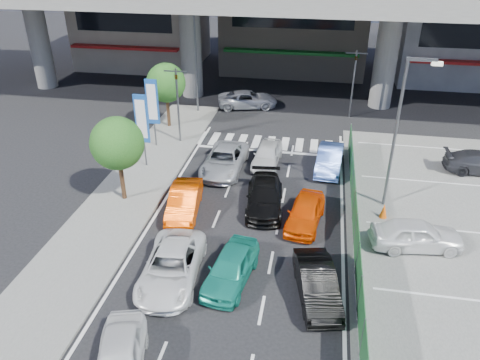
% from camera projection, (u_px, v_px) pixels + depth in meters
% --- Properties ---
extents(ground, '(120.00, 120.00, 0.00)m').
position_uv_depth(ground, '(236.00, 259.00, 21.28)').
color(ground, black).
rests_on(ground, ground).
extents(sidewalk_left, '(4.00, 30.00, 0.12)m').
position_uv_depth(sidewalk_left, '(125.00, 199.00, 25.79)').
color(sidewalk_left, '#5A5A58').
rests_on(sidewalk_left, ground).
extents(fence_run, '(0.16, 22.00, 1.80)m').
position_uv_depth(fence_run, '(356.00, 242.00, 20.88)').
color(fence_run, '#1E582A').
rests_on(fence_run, ground).
extents(building_east, '(12.00, 10.90, 12.00)m').
position_uv_depth(building_east, '(468.00, 14.00, 43.46)').
color(building_east, gray).
rests_on(building_east, ground).
extents(traffic_light_left, '(1.60, 1.24, 5.20)m').
position_uv_depth(traffic_light_left, '(177.00, 87.00, 30.69)').
color(traffic_light_left, '#595B60').
rests_on(traffic_light_left, ground).
extents(traffic_light_right, '(1.60, 1.24, 5.20)m').
position_uv_depth(traffic_light_right, '(355.00, 67.00, 34.90)').
color(traffic_light_right, '#595B60').
rests_on(traffic_light_right, ground).
extents(street_lamp_right, '(1.65, 0.22, 8.00)m').
position_uv_depth(street_lamp_right, '(401.00, 123.00, 23.03)').
color(street_lamp_right, '#595B60').
rests_on(street_lamp_right, ground).
extents(street_lamp_left, '(1.65, 0.22, 8.00)m').
position_uv_depth(street_lamp_left, '(198.00, 53.00, 35.48)').
color(street_lamp_left, '#595B60').
rests_on(street_lamp_left, ground).
extents(signboard_near, '(0.80, 0.14, 4.70)m').
position_uv_depth(signboard_near, '(142.00, 121.00, 27.81)').
color(signboard_near, '#595B60').
rests_on(signboard_near, ground).
extents(signboard_far, '(0.80, 0.14, 4.70)m').
position_uv_depth(signboard_far, '(152.00, 104.00, 30.46)').
color(signboard_far, '#595B60').
rests_on(signboard_far, ground).
extents(tree_near, '(2.80, 2.80, 4.80)m').
position_uv_depth(tree_near, '(117.00, 144.00, 24.18)').
color(tree_near, '#382314').
rests_on(tree_near, ground).
extents(tree_far, '(2.80, 2.80, 4.80)m').
position_uv_depth(tree_far, '(166.00, 83.00, 33.36)').
color(tree_far, '#382314').
rests_on(tree_far, ground).
extents(van_white_back_left, '(2.62, 4.33, 1.38)m').
position_uv_depth(van_white_back_left, '(119.00, 359.00, 15.52)').
color(van_white_back_left, white).
rests_on(van_white_back_left, ground).
extents(sedan_white_mid_left, '(2.65, 5.12, 1.38)m').
position_uv_depth(sedan_white_mid_left, '(172.00, 266.00, 19.73)').
color(sedan_white_mid_left, white).
rests_on(sedan_white_mid_left, ground).
extents(taxi_teal_mid, '(2.19, 4.24, 1.38)m').
position_uv_depth(taxi_teal_mid, '(231.00, 268.00, 19.65)').
color(taxi_teal_mid, '#198E79').
rests_on(taxi_teal_mid, ground).
extents(hatch_black_mid_right, '(2.29, 4.32, 1.35)m').
position_uv_depth(hatch_black_mid_right, '(317.00, 284.00, 18.79)').
color(hatch_black_mid_right, black).
rests_on(hatch_black_mid_right, ground).
extents(taxi_orange_left, '(1.98, 4.34, 1.38)m').
position_uv_depth(taxi_orange_left, '(184.00, 201.00, 24.36)').
color(taxi_orange_left, '#E34400').
rests_on(taxi_orange_left, ground).
extents(sedan_black_mid, '(2.34, 4.80, 1.35)m').
position_uv_depth(sedan_black_mid, '(264.00, 196.00, 24.81)').
color(sedan_black_mid, black).
rests_on(sedan_black_mid, ground).
extents(taxi_orange_right, '(2.12, 4.13, 1.34)m').
position_uv_depth(taxi_orange_right, '(305.00, 212.00, 23.43)').
color(taxi_orange_right, '#E54403').
rests_on(taxi_orange_right, ground).
extents(wagon_silver_front_left, '(2.46, 5.04, 1.38)m').
position_uv_depth(wagon_silver_front_left, '(224.00, 160.00, 28.54)').
color(wagon_silver_front_left, '#ACAEB4').
rests_on(wagon_silver_front_left, ground).
extents(sedan_white_front_mid, '(1.77, 3.99, 1.34)m').
position_uv_depth(sedan_white_front_mid, '(267.00, 154.00, 29.32)').
color(sedan_white_front_mid, silver).
rests_on(sedan_white_front_mid, ground).
extents(kei_truck_front_right, '(1.78, 4.29, 1.38)m').
position_uv_depth(kei_truck_front_right, '(329.00, 159.00, 28.65)').
color(kei_truck_front_right, '#547ADE').
rests_on(kei_truck_front_right, ground).
extents(crossing_wagon_silver, '(5.24, 3.34, 1.34)m').
position_uv_depth(crossing_wagon_silver, '(248.00, 99.00, 38.45)').
color(crossing_wagon_silver, silver).
rests_on(crossing_wagon_silver, ground).
extents(parked_sedan_white, '(4.40, 2.26, 1.43)m').
position_uv_depth(parked_sedan_white, '(417.00, 235.00, 21.59)').
color(parked_sedan_white, white).
rests_on(parked_sedan_white, parking_lot).
extents(traffic_cone, '(0.49, 0.49, 0.78)m').
position_uv_depth(traffic_cone, '(384.00, 211.00, 23.99)').
color(traffic_cone, '#FF600E').
rests_on(traffic_cone, parking_lot).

